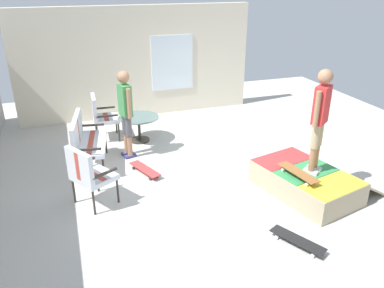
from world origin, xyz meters
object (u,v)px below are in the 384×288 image
object	(u,v)px
skateboard_by_bench	(145,169)
patio_bench	(84,138)
patio_table	(139,124)
person_skater	(320,114)
patio_chair_near_house	(101,113)
skate_ramp	(306,181)
patio_chair_by_wall	(87,172)
person_watching	(125,108)
skateboard_spare	(297,240)
skateboard_on_ramp	(298,173)

from	to	relation	value
skateboard_by_bench	patio_bench	bearing A→B (deg)	58.57
patio_table	person_skater	world-z (taller)	person_skater
patio_bench	patio_chair_near_house	bearing A→B (deg)	-18.73
skate_ramp	patio_chair_by_wall	distance (m)	3.65
person_skater	skateboard_by_bench	distance (m)	3.29
patio_bench	skateboard_by_bench	xyz separation A→B (m)	(-0.62, -1.01, -0.53)
person_watching	patio_bench	bearing A→B (deg)	105.81
patio_chair_near_house	skateboard_spare	distance (m)	5.19
patio_table	skateboard_by_bench	world-z (taller)	patio_table
patio_table	skateboard_on_ramp	bearing A→B (deg)	-149.20
patio_chair_near_house	patio_chair_by_wall	xyz separation A→B (m)	(-2.75, 0.51, 0.00)
skate_ramp	patio_chair_near_house	world-z (taller)	patio_chair_near_house
patio_chair_near_house	skateboard_spare	size ratio (longest dim) A/B	1.27
patio_chair_by_wall	person_skater	xyz separation A→B (m)	(-0.81, -3.60, 0.83)
skate_ramp	patio_chair_near_house	bearing A→B (deg)	40.96
skateboard_spare	skate_ramp	bearing A→B (deg)	-37.78
patio_bench	patio_chair_near_house	distance (m)	1.41
patio_table	person_watching	xyz separation A→B (m)	(-0.72, 0.38, 0.65)
skate_ramp	skateboard_by_bench	distance (m)	2.93
skate_ramp	patio_bench	distance (m)	4.14
skate_ramp	patio_bench	world-z (taller)	patio_bench
patio_chair_by_wall	patio_table	xyz separation A→B (m)	(2.38, -1.29, -0.21)
patio_bench	person_watching	bearing A→B (deg)	-74.19
patio_chair_near_house	person_watching	size ratio (longest dim) A/B	0.57
person_watching	person_skater	distance (m)	3.67
patio_bench	patio_chair_near_house	size ratio (longest dim) A/B	1.29
patio_chair_by_wall	skateboard_by_bench	xyz separation A→B (m)	(0.80, -1.07, -0.53)
skate_ramp	person_watching	world-z (taller)	person_watching
skate_ramp	person_skater	xyz separation A→B (m)	(-0.05, -0.05, 1.23)
skate_ramp	skateboard_on_ramp	xyz separation A→B (m)	(-0.16, 0.30, 0.30)
person_watching	patio_chair_by_wall	bearing A→B (deg)	151.18
patio_chair_near_house	person_watching	xyz separation A→B (m)	(-1.09, -0.40, 0.44)
patio_bench	person_skater	bearing A→B (deg)	-122.07
skate_ramp	person_watching	xyz separation A→B (m)	(2.42, 2.64, 0.84)
patio_bench	patio_table	bearing A→B (deg)	-52.10
patio_table	skateboard_on_ramp	distance (m)	3.83
patio_table	skateboard_spare	world-z (taller)	patio_table
patio_table	person_skater	bearing A→B (deg)	-144.00
skate_ramp	patio_table	bearing A→B (deg)	35.81
person_skater	skateboard_by_bench	bearing A→B (deg)	57.67
patio_bench	skateboard_by_bench	world-z (taller)	patio_bench
patio_bench	skateboard_on_ramp	xyz separation A→B (m)	(-2.33, -3.20, -0.11)
skateboard_by_bench	skateboard_on_ramp	world-z (taller)	skateboard_on_ramp
skate_ramp	person_watching	size ratio (longest dim) A/B	1.13
patio_chair_near_house	person_skater	world-z (taller)	person_skater
skate_ramp	skateboard_by_bench	xyz separation A→B (m)	(1.56, 2.48, -0.13)
patio_chair_near_house	patio_table	bearing A→B (deg)	-115.42
patio_chair_near_house	person_skater	size ratio (longest dim) A/B	0.59
person_watching	skateboard_by_bench	xyz separation A→B (m)	(-0.86, -0.15, -0.97)
patio_chair_near_house	patio_chair_by_wall	world-z (taller)	same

